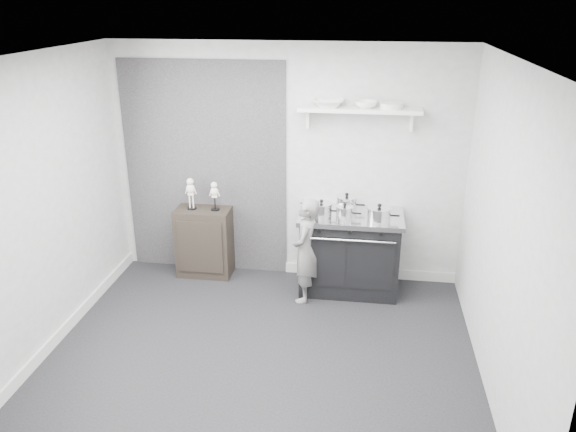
% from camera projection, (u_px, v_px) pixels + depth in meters
% --- Properties ---
extents(ground, '(4.00, 4.00, 0.00)m').
position_uv_depth(ground, '(259.00, 358.00, 5.21)').
color(ground, black).
rests_on(ground, ground).
extents(room_shell, '(4.02, 3.62, 2.71)m').
position_uv_depth(room_shell, '(248.00, 186.00, 4.75)').
color(room_shell, '#A6A6A4').
rests_on(room_shell, ground).
extents(wall_shelf, '(1.30, 0.26, 0.24)m').
position_uv_depth(wall_shelf, '(359.00, 111.00, 5.91)').
color(wall_shelf, white).
rests_on(wall_shelf, room_shell).
extents(stove, '(1.14, 0.71, 0.91)m').
position_uv_depth(stove, '(350.00, 252.00, 6.30)').
color(stove, black).
rests_on(stove, ground).
extents(side_cabinet, '(0.64, 0.37, 0.83)m').
position_uv_depth(side_cabinet, '(205.00, 242.00, 6.66)').
color(side_cabinet, black).
rests_on(side_cabinet, ground).
extents(child, '(0.33, 0.46, 1.18)m').
position_uv_depth(child, '(305.00, 250.00, 6.02)').
color(child, slate).
rests_on(child, ground).
extents(pot_front_left, '(0.32, 0.23, 0.19)m').
position_uv_depth(pot_front_left, '(321.00, 210.00, 6.04)').
color(pot_front_left, silver).
rests_on(pot_front_left, stove).
extents(pot_back_left, '(0.32, 0.23, 0.21)m').
position_uv_depth(pot_back_left, '(347.00, 203.00, 6.19)').
color(pot_back_left, silver).
rests_on(pot_back_left, stove).
extents(pot_front_right, '(0.34, 0.26, 0.20)m').
position_uv_depth(pot_front_right, '(379.00, 214.00, 5.92)').
color(pot_front_right, silver).
rests_on(pot_front_right, stove).
extents(pot_front_center, '(0.27, 0.19, 0.17)m').
position_uv_depth(pot_front_center, '(345.00, 212.00, 6.00)').
color(pot_front_center, silver).
rests_on(pot_front_center, stove).
extents(skeleton_full, '(0.12, 0.08, 0.43)m').
position_uv_depth(skeleton_full, '(191.00, 191.00, 6.45)').
color(skeleton_full, white).
rests_on(skeleton_full, side_cabinet).
extents(skeleton_torso, '(0.11, 0.07, 0.39)m').
position_uv_depth(skeleton_torso, '(215.00, 194.00, 6.42)').
color(skeleton_torso, white).
rests_on(skeleton_torso, side_cabinet).
extents(bowl_large, '(0.34, 0.34, 0.08)m').
position_uv_depth(bowl_large, '(329.00, 103.00, 5.92)').
color(bowl_large, white).
rests_on(bowl_large, wall_shelf).
extents(bowl_small, '(0.23, 0.23, 0.07)m').
position_uv_depth(bowl_small, '(366.00, 104.00, 5.87)').
color(bowl_small, white).
rests_on(bowl_small, wall_shelf).
extents(plate_stack, '(0.24, 0.24, 0.06)m').
position_uv_depth(plate_stack, '(391.00, 106.00, 5.84)').
color(plate_stack, silver).
rests_on(plate_stack, wall_shelf).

